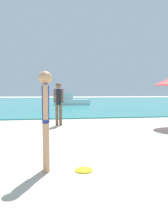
{
  "coord_description": "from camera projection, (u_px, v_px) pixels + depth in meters",
  "views": [
    {
      "loc": [
        -1.64,
        0.31,
        1.3
      ],
      "look_at": [
        -0.48,
        6.83,
        0.77
      ],
      "focal_mm": 37.6,
      "sensor_mm": 36.0,
      "label": 1
    }
  ],
  "objects": [
    {
      "name": "frisbee",
      "position": [
        84.0,
        170.0,
        3.94
      ],
      "size": [
        0.3,
        0.3,
        0.03
      ],
      "primitive_type": "cylinder",
      "color": "yellow",
      "rests_on": "ground"
    },
    {
      "name": "person_standing",
      "position": [
        46.0,
        115.0,
        3.88
      ],
      "size": [
        0.22,
        0.38,
        1.66
      ],
      "rotation": [
        0.0,
        0.0,
        4.68
      ],
      "color": "tan",
      "rests_on": "ground"
    },
    {
      "name": "water",
      "position": [
        52.0,
        101.0,
        41.32
      ],
      "size": [
        160.0,
        60.0,
        0.06
      ],
      "primitive_type": "cube",
      "color": "teal",
      "rests_on": "ground"
    },
    {
      "name": "boat_near",
      "position": [
        71.0,
        101.0,
        25.22
      ],
      "size": [
        3.94,
        1.76,
        1.29
      ],
      "rotation": [
        0.0,
        0.0,
        0.15
      ],
      "color": "white",
      "rests_on": "water"
    },
    {
      "name": "person_distant",
      "position": [
        59.0,
        101.0,
        9.4
      ],
      "size": [
        0.4,
        0.23,
        1.73
      ],
      "rotation": [
        0.0,
        0.0,
        0.04
      ],
      "color": "brown",
      "rests_on": "ground"
    }
  ]
}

